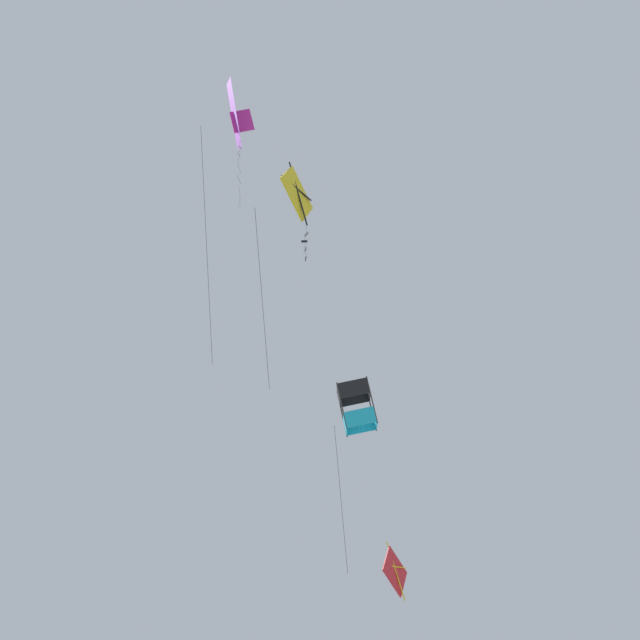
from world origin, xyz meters
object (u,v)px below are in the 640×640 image
(kite_delta_near_right, at_px, (236,117))
(kite_diamond_highest, at_px, (297,195))
(kite_box_mid_left, at_px, (357,407))
(kite_diamond_near_left, at_px, (395,571))

(kite_delta_near_right, distance_m, kite_diamond_highest, 3.62)
(kite_delta_near_right, xyz_separation_m, kite_box_mid_left, (-3.45, 3.21, -8.23))
(kite_diamond_near_left, xyz_separation_m, kite_box_mid_left, (0.77, -0.94, 4.64))
(kite_diamond_near_left, relative_size, kite_box_mid_left, 0.30)
(kite_delta_near_right, xyz_separation_m, kite_diamond_highest, (0.32, 1.94, -3.04))
(kite_diamond_near_left, bearing_deg, kite_diamond_highest, -12.16)
(kite_diamond_near_left, height_order, kite_diamond_highest, kite_diamond_highest)
(kite_diamond_highest, bearing_deg, kite_box_mid_left, 170.41)
(kite_delta_near_right, xyz_separation_m, kite_diamond_near_left, (-4.23, 4.15, -12.86))
(kite_diamond_highest, xyz_separation_m, kite_box_mid_left, (-3.77, 1.27, -5.18))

